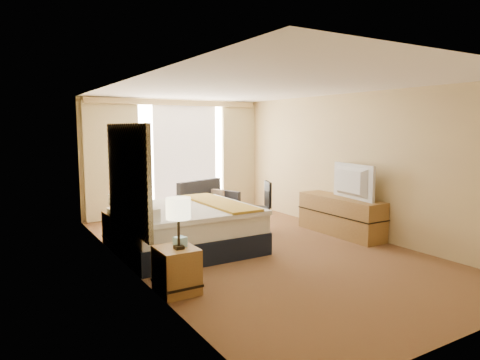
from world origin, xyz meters
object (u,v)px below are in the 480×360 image
nightstand_left (177,270)px  loveseat (208,206)px  lamp_right (120,189)px  nightstand_right (119,228)px  desk_chair (262,211)px  lamp_left (178,209)px  media_dresser (340,216)px  floor_lamp (118,171)px  television (348,182)px  bed (185,228)px

nightstand_left → loveseat: size_ratio=0.37×
lamp_right → nightstand_right: bearing=142.7°
desk_chair → lamp_left: size_ratio=1.60×
nightstand_left → lamp_left: lamp_left is taller
media_dresser → lamp_right: bearing=158.8°
loveseat → media_dresser: bearing=-77.9°
nightstand_left → floor_lamp: size_ratio=0.33×
lamp_right → television: 3.97m
floor_lamp → lamp_left: floor_lamp is taller
television → bed: bearing=83.0°
floor_lamp → desk_chair: floor_lamp is taller
lamp_left → lamp_right: 2.55m
media_dresser → loveseat: loveseat is taller
bed → floor_lamp: bearing=107.8°
desk_chair → lamp_left: lamp_left is taller
nightstand_left → desk_chair: 3.08m
nightstand_left → desk_chair: desk_chair is taller
lamp_left → floor_lamp: bearing=86.0°
nightstand_right → television: television is taller
desk_chair → television: 1.66m
nightstand_left → bed: bearing=63.0°
nightstand_right → bed: bed is taller
media_dresser → loveseat: (-1.49, 2.49, -0.08)m
desk_chair → nightstand_left: bearing=-122.4°
desk_chair → floor_lamp: bearing=166.8°
bed → television: (2.84, -0.76, 0.64)m
nightstand_left → bed: size_ratio=0.26×
nightstand_right → floor_lamp: 1.26m
loveseat → desk_chair: (0.26, -1.70, 0.16)m
bed → lamp_right: (-0.77, 0.88, 0.58)m
nightstand_left → media_dresser: bearing=15.8°
media_dresser → desk_chair: (-1.23, 0.79, 0.09)m
nightstand_left → media_dresser: media_dresser is taller
floor_lamp → television: (3.41, -2.52, -0.15)m
lamp_left → lamp_right: (0.03, 2.54, -0.07)m
nightstand_left → lamp_left: (0.01, -0.07, 0.75)m
bed → lamp_left: 1.96m
floor_lamp → television: bearing=-36.5°
media_dresser → desk_chair: bearing=147.4°
desk_chair → lamp_right: (-2.43, 0.64, 0.52)m
media_dresser → floor_lamp: bearing=146.4°
bed → loveseat: size_ratio=1.41×
lamp_right → nightstand_left: bearing=-90.8°
bed → desk_chair: bearing=8.5°
television → floor_lamp: bearing=61.5°
bed → lamp_left: size_ratio=3.41×
nightstand_left → nightstand_right: (0.00, 2.50, 0.00)m
media_dresser → lamp_right: lamp_right is taller
nightstand_left → lamp_right: bearing=89.2°
loveseat → lamp_right: (-2.17, -1.07, 0.68)m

